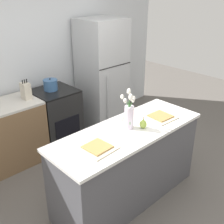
% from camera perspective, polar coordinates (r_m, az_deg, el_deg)
% --- Properties ---
extents(ground_plane, '(10.00, 10.00, 0.00)m').
position_cam_1_polar(ground_plane, '(3.52, 2.92, -16.62)').
color(ground_plane, '#59544F').
extents(back_wall, '(5.20, 0.08, 2.70)m').
position_cam_1_polar(back_wall, '(4.36, -16.34, 11.01)').
color(back_wall, silver).
rests_on(back_wall, ground_plane).
extents(kitchen_island, '(1.80, 0.66, 0.91)m').
position_cam_1_polar(kitchen_island, '(3.23, 3.10, -10.59)').
color(kitchen_island, '#4C4C51').
rests_on(kitchen_island, ground_plane).
extents(stove_range, '(0.60, 0.61, 0.89)m').
position_cam_1_polar(stove_range, '(4.38, -11.27, -1.09)').
color(stove_range, black).
rests_on(stove_range, ground_plane).
extents(refrigerator, '(0.68, 0.67, 1.82)m').
position_cam_1_polar(refrigerator, '(4.73, -2.04, 7.51)').
color(refrigerator, '#B7BABC').
rests_on(refrigerator, ground_plane).
extents(flower_vase, '(0.16, 0.14, 0.43)m').
position_cam_1_polar(flower_vase, '(2.95, 3.49, -0.36)').
color(flower_vase, silver).
rests_on(flower_vase, kitchen_island).
extents(pear_figurine, '(0.08, 0.08, 0.13)m').
position_cam_1_polar(pear_figurine, '(3.01, 6.35, -2.38)').
color(pear_figurine, '#9EBC47').
rests_on(pear_figurine, kitchen_island).
extents(plate_setting_left, '(0.33, 0.33, 0.02)m').
position_cam_1_polar(plate_setting_left, '(2.67, -3.00, -7.21)').
color(plate_setting_left, beige).
rests_on(plate_setting_left, kitchen_island).
extents(plate_setting_right, '(0.33, 0.33, 0.02)m').
position_cam_1_polar(plate_setting_right, '(3.29, 9.80, -0.93)').
color(plate_setting_right, beige).
rests_on(plate_setting_right, kitchen_island).
extents(cooking_pot, '(0.21, 0.21, 0.18)m').
position_cam_1_polar(cooking_pot, '(4.20, -12.39, 5.41)').
color(cooking_pot, '#386093').
rests_on(cooking_pot, stove_range).
extents(knife_block, '(0.10, 0.14, 0.27)m').
position_cam_1_polar(knife_block, '(3.96, -17.10, 4.14)').
color(knife_block, beige).
rests_on(knife_block, back_counter).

